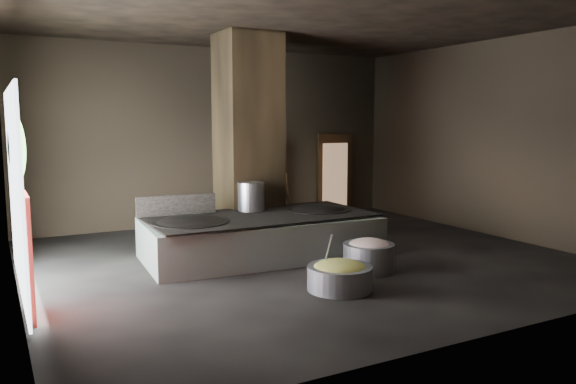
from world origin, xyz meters
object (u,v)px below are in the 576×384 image
wok_right (318,213)px  meat_basin (369,257)px  wok_left (190,226)px  cook (277,197)px  hearth_platform (261,237)px  veg_basin (340,278)px  stock_pot (251,196)px

wok_right → meat_basin: size_ratio=1.44×
wok_left → cook: cook is taller
hearth_platform → veg_basin: (0.17, -2.54, -0.20)m
hearth_platform → veg_basin: bearing=-82.4°
veg_basin → wok_right: bearing=65.6°
cook → wok_left: bearing=36.7°
cook → veg_basin: cook is taller
wok_right → cook: 1.65m
hearth_platform → cook: cook is taller
wok_right → stock_pot: (-1.30, 0.50, 0.38)m
cook → meat_basin: 3.62m
stock_pot → meat_basin: 2.83m
hearth_platform → veg_basin: hearth_platform is taller
hearth_platform → wok_right: wok_right is taller
veg_basin → cook: bearing=76.0°
hearth_platform → stock_pot: (0.05, 0.55, 0.74)m
cook → veg_basin: bearing=79.7°
veg_basin → wok_left: bearing=123.1°
wok_right → stock_pot: stock_pot is taller
wok_left → stock_pot: stock_pot is taller
cook → hearth_platform: bearing=57.7°
hearth_platform → meat_basin: (1.24, -1.86, -0.14)m
hearth_platform → cook: bearing=57.6°
wok_left → veg_basin: 3.03m
wok_left → wok_right: bearing=2.0°
veg_basin → meat_basin: 1.26m
veg_basin → meat_basin: size_ratio=1.14×
hearth_platform → cook: (1.23, 1.69, 0.52)m
stock_pot → cook: cook is taller
cook → meat_basin: (0.01, -3.55, -0.66)m
wok_left → cook: (2.68, 1.74, 0.16)m
wok_left → wok_right: size_ratio=1.07×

